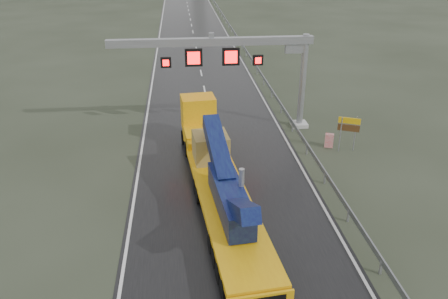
{
  "coord_description": "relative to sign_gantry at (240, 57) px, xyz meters",
  "views": [
    {
      "loc": [
        -2.31,
        -13.25,
        13.37
      ],
      "look_at": [
        -0.15,
        7.73,
        3.2
      ],
      "focal_mm": 35.0,
      "sensor_mm": 36.0,
      "label": 1
    }
  ],
  "objects": [
    {
      "name": "road",
      "position": [
        -2.1,
        22.01,
        -5.6
      ],
      "size": [
        11.0,
        200.0,
        0.02
      ],
      "primitive_type": "cube",
      "color": "black",
      "rests_on": "ground"
    },
    {
      "name": "guardrail",
      "position": [
        4.0,
        12.01,
        -4.91
      ],
      "size": [
        0.2,
        140.0,
        1.4
      ],
      "primitive_type": null,
      "color": "slate",
      "rests_on": "ground"
    },
    {
      "name": "sign_gantry",
      "position": [
        0.0,
        0.0,
        0.0
      ],
      "size": [
        14.9,
        1.2,
        7.42
      ],
      "color": "beige",
      "rests_on": "ground"
    },
    {
      "name": "heavy_haul_truck",
      "position": [
        -2.67,
        -8.43,
        -4.0
      ],
      "size": [
        4.19,
        17.91,
        4.17
      ],
      "rotation": [
        0.0,
        0.0,
        0.09
      ],
      "color": "#EDAF0D",
      "rests_on": "ground"
    },
    {
      "name": "exit_sign_pair",
      "position": [
        6.9,
        -4.72,
        -3.85
      ],
      "size": [
        1.37,
        0.64,
        2.52
      ],
      "rotation": [
        0.0,
        0.0,
        -0.41
      ],
      "color": "gray",
      "rests_on": "ground"
    },
    {
      "name": "striped_barrier",
      "position": [
        5.9,
        -3.99,
        -5.11
      ],
      "size": [
        0.67,
        0.51,
        1.0
      ],
      "primitive_type": "cube",
      "rotation": [
        0.0,
        0.0,
        -0.36
      ],
      "color": "red",
      "rests_on": "ground"
    }
  ]
}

